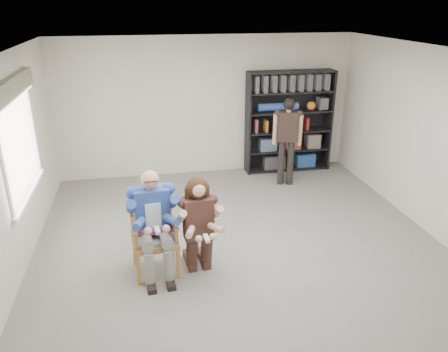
{
  "coord_description": "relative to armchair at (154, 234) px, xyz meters",
  "views": [
    {
      "loc": [
        -1.32,
        -5.13,
        3.42
      ],
      "look_at": [
        -0.2,
        0.6,
        1.05
      ],
      "focal_mm": 35.0,
      "sensor_mm": 36.0,
      "label": 1
    }
  ],
  "objects": [
    {
      "name": "seated_man",
      "position": [
        0.0,
        0.0,
        0.17
      ],
      "size": [
        0.7,
        0.92,
        1.45
      ],
      "primitive_type": null,
      "rotation": [
        0.0,
        0.0,
        0.09
      ],
      "color": "#274292",
      "rests_on": "floor"
    },
    {
      "name": "floor",
      "position": [
        1.26,
        0.03,
        -0.56
      ],
      "size": [
        6.0,
        7.0,
        0.01
      ],
      "primitive_type": "cube",
      "color": "slate",
      "rests_on": "ground"
    },
    {
      "name": "kneeling_woman",
      "position": [
        0.58,
        -0.12,
        0.11
      ],
      "size": [
        0.64,
        0.94,
        1.33
      ],
      "primitive_type": null,
      "rotation": [
        0.0,
        0.0,
        0.09
      ],
      "color": "#3C2921",
      "rests_on": "floor"
    },
    {
      "name": "standing_man",
      "position": [
        2.67,
        2.55,
        0.3
      ],
      "size": [
        0.59,
        0.44,
        1.72
      ],
      "primitive_type": null,
      "rotation": [
        0.0,
        0.0,
        -0.3
      ],
      "color": "black",
      "rests_on": "floor"
    },
    {
      "name": "window_left",
      "position": [
        -1.69,
        1.03,
        1.07
      ],
      "size": [
        0.16,
        2.0,
        1.75
      ],
      "primitive_type": null,
      "color": "silver",
      "rests_on": "room_shell"
    },
    {
      "name": "room_shell",
      "position": [
        1.26,
        0.03,
        0.84
      ],
      "size": [
        6.0,
        7.0,
        2.8
      ],
      "primitive_type": null,
      "color": "white",
      "rests_on": "ground"
    },
    {
      "name": "armchair",
      "position": [
        0.0,
        0.0,
        0.0
      ],
      "size": [
        0.7,
        0.68,
        1.11
      ],
      "primitive_type": null,
      "rotation": [
        0.0,
        0.0,
        0.09
      ],
      "color": "#AC8135",
      "rests_on": "floor"
    },
    {
      "name": "bookshelf",
      "position": [
        2.96,
        3.31,
        0.49
      ],
      "size": [
        1.8,
        0.38,
        2.1
      ],
      "primitive_type": null,
      "color": "black",
      "rests_on": "floor"
    }
  ]
}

